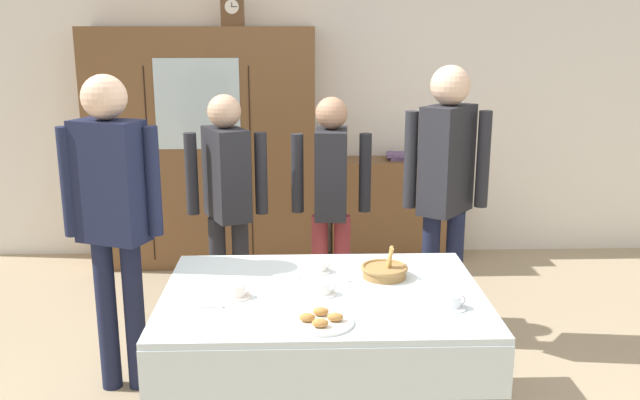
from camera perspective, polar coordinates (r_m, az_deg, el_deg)
name	(u,v)px	position (r m, az deg, el deg)	size (l,w,h in m)	color
back_wall	(311,101)	(5.96, -0.76, 8.26)	(6.40, 0.10, 2.70)	silver
dining_table	(323,313)	(3.32, 0.24, -9.40)	(1.53, 1.10, 0.74)	brown
wall_cabinet	(203,149)	(5.77, -9.69, 4.23)	(1.84, 0.46, 1.97)	brown
mantel_clock	(233,11)	(5.65, -7.31, 15.39)	(0.18, 0.11, 0.24)	brown
bookshelf_low	(394,209)	(5.94, 6.22, -0.78)	(1.08, 0.35, 0.88)	brown
book_stack	(396,156)	(5.83, 6.34, 3.67)	(0.18, 0.21, 0.05)	#664C7A
tea_cup_far_right	(237,292)	(3.25, -6.89, -7.59)	(0.13, 0.13, 0.06)	white
tea_cup_center	(453,302)	(3.17, 11.02, -8.37)	(0.13, 0.13, 0.06)	white
tea_cup_far_left	(323,289)	(3.26, 0.29, -7.45)	(0.13, 0.13, 0.06)	white
tea_cup_mid_left	(319,267)	(3.55, -0.08, -5.57)	(0.13, 0.13, 0.06)	white
bread_basket	(384,270)	(3.49, 5.39, -5.87)	(0.24, 0.24, 0.16)	#9E7542
pastry_plate	(321,320)	(2.96, 0.09, -10.01)	(0.28, 0.28, 0.05)	white
spoon_back_edge	(292,278)	(3.46, -2.31, -6.55)	(0.12, 0.02, 0.01)	silver
spoon_far_right	(216,307)	(3.16, -8.65, -8.80)	(0.12, 0.02, 0.01)	silver
spoon_near_right	(344,281)	(3.43, 1.98, -6.78)	(0.12, 0.02, 0.01)	silver
person_beside_shelf	(227,192)	(4.40, -7.76, 0.68)	(0.52, 0.41, 1.57)	#232328
person_near_right_end	(112,203)	(3.76, -16.94, -0.25)	(0.52, 0.32, 1.74)	#191E38
person_by_cabinet	(446,178)	(4.21, 10.47, 1.78)	(0.52, 0.40, 1.76)	#191E38
person_behind_table_right	(331,191)	(4.46, 0.94, 0.77)	(0.52, 0.37, 1.54)	#933338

